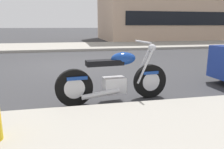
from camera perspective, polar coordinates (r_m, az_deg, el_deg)
ground_plane at (r=7.90m, az=-10.95°, el=2.28°), size 260.00×260.00×0.00m
parking_stall_stripe at (r=4.29m, az=-10.17°, el=-6.58°), size 0.12×2.20×0.01m
parked_motorcycle at (r=4.04m, az=0.86°, el=-1.16°), size 2.17×0.63×1.13m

